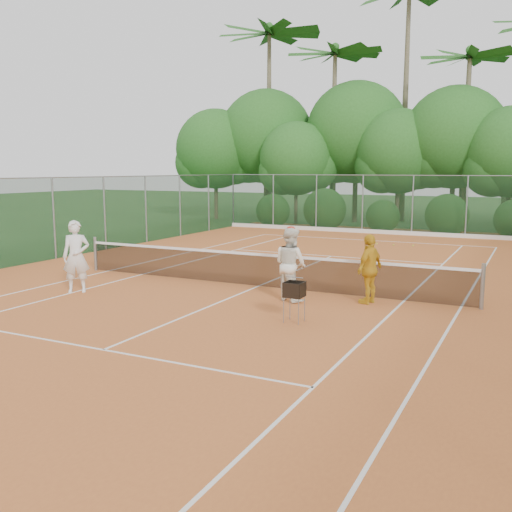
{
  "coord_description": "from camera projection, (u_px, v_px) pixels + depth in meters",
  "views": [
    {
      "loc": [
        7.02,
        -14.19,
        3.31
      ],
      "look_at": [
        0.55,
        -1.2,
        1.1
      ],
      "focal_mm": 40.0,
      "sensor_mm": 36.0,
      "label": 1
    }
  ],
  "objects": [
    {
      "name": "clay_court",
      "position": [
        257.0,
        287.0,
        16.15
      ],
      "size": [
        18.0,
        36.0,
        0.02
      ],
      "primitive_type": "cube",
      "color": "#C3662D",
      "rests_on": "ground"
    },
    {
      "name": "stray_ball_a",
      "position": [
        377.0,
        244.0,
        25.26
      ],
      "size": [
        0.07,
        0.07,
        0.07
      ],
      "primitive_type": "sphere",
      "color": "#C1D531",
      "rests_on": "clay_court"
    },
    {
      "name": "stray_ball_b",
      "position": [
        394.0,
        245.0,
        24.84
      ],
      "size": [
        0.07,
        0.07,
        0.07
      ],
      "primitive_type": "sphere",
      "color": "#B2C62E",
      "rests_on": "clay_court"
    },
    {
      "name": "player_yellow",
      "position": [
        370.0,
        269.0,
        14.03
      ],
      "size": [
        0.67,
        1.09,
        1.73
      ],
      "primitive_type": "imported",
      "rotation": [
        0.0,
        0.0,
        -1.83
      ],
      "color": "gold",
      "rests_on": "clay_court"
    },
    {
      "name": "fence_back",
      "position": [
        387.0,
        205.0,
        29.19
      ],
      "size": [
        18.07,
        0.07,
        3.0
      ],
      "color": "#19381E",
      "rests_on": "clay_court"
    },
    {
      "name": "player_center_grp",
      "position": [
        291.0,
        264.0,
        14.32
      ],
      "size": [
        1.12,
        1.02,
        1.89
      ],
      "color": "white",
      "rests_on": "clay_court"
    },
    {
      "name": "court_markings",
      "position": [
        257.0,
        287.0,
        16.14
      ],
      "size": [
        11.03,
        23.83,
        0.01
      ],
      "color": "white",
      "rests_on": "clay_court"
    },
    {
      "name": "stray_ball_c",
      "position": [
        413.0,
        246.0,
        24.6
      ],
      "size": [
        0.07,
        0.07,
        0.07
      ],
      "primitive_type": "sphere",
      "color": "#BFDE33",
      "rests_on": "clay_court"
    },
    {
      "name": "ball_hopper",
      "position": [
        294.0,
        290.0,
        12.3
      ],
      "size": [
        0.39,
        0.39,
        0.89
      ],
      "rotation": [
        0.0,
        0.0,
        0.34
      ],
      "color": "gray",
      "rests_on": "clay_court"
    },
    {
      "name": "player_white",
      "position": [
        76.0,
        257.0,
        15.3
      ],
      "size": [
        0.85,
        0.79,
        1.95
      ],
      "primitive_type": "imported",
      "rotation": [
        0.0,
        0.0,
        0.62
      ],
      "color": "white",
      "rests_on": "clay_court"
    },
    {
      "name": "tropical_treeline",
      "position": [
        436.0,
        138.0,
        32.64
      ],
      "size": [
        32.1,
        8.49,
        15.03
      ],
      "color": "brown",
      "rests_on": "ground"
    },
    {
      "name": "ground",
      "position": [
        257.0,
        287.0,
        16.15
      ],
      "size": [
        120.0,
        120.0,
        0.0
      ],
      "primitive_type": "plane",
      "color": "#204619",
      "rests_on": "ground"
    },
    {
      "name": "tennis_net",
      "position": [
        257.0,
        269.0,
        16.07
      ],
      "size": [
        11.97,
        0.1,
        1.1
      ],
      "color": "gray",
      "rests_on": "clay_court"
    }
  ]
}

